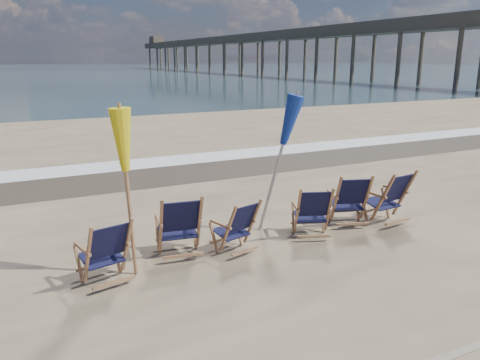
{
  "coord_description": "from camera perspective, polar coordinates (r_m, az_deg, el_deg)",
  "views": [
    {
      "loc": [
        -3.53,
        -5.06,
        3.01
      ],
      "look_at": [
        0.0,
        2.2,
        0.9
      ],
      "focal_mm": 35.0,
      "sensor_mm": 36.0,
      "label": 1
    }
  ],
  "objects": [
    {
      "name": "fishing_pier",
      "position": [
        89.32,
        1.86,
        15.7
      ],
      "size": [
        4.4,
        140.0,
        9.3
      ],
      "primitive_type": null,
      "color": "brown",
      "rests_on": "ground"
    },
    {
      "name": "surf_foam",
      "position": [
        14.14,
        -10.88,
        2.11
      ],
      "size": [
        200.0,
        1.4,
        0.01
      ],
      "primitive_type": "cube",
      "color": "silver",
      "rests_on": "ground"
    },
    {
      "name": "ocean",
      "position": [
        133.14,
        -24.99,
        12.03
      ],
      "size": [
        400.0,
        400.0,
        0.0
      ],
      "primitive_type": "plane",
      "color": "#334A54",
      "rests_on": "ground"
    },
    {
      "name": "umbrella_yellow",
      "position": [
        6.46,
        -13.78,
        3.62
      ],
      "size": [
        0.3,
        0.3,
        2.36
      ],
      "color": "#A16F48",
      "rests_on": "ground"
    },
    {
      "name": "beach_chair_3",
      "position": [
        8.07,
        10.8,
        -3.88
      ],
      "size": [
        0.83,
        0.87,
        0.96
      ],
      "primitive_type": null,
      "rotation": [
        0.0,
        0.0,
        2.77
      ],
      "color": "black",
      "rests_on": "ground"
    },
    {
      "name": "beach_chair_0",
      "position": [
        6.66,
        -13.58,
        -8.02
      ],
      "size": [
        0.77,
        0.83,
        0.98
      ],
      "primitive_type": null,
      "rotation": [
        0.0,
        0.0,
        3.37
      ],
      "color": "black",
      "rests_on": "ground"
    },
    {
      "name": "beach_chair_2",
      "position": [
        7.48,
        1.57,
        -5.33
      ],
      "size": [
        0.73,
        0.78,
        0.91
      ],
      "primitive_type": null,
      "rotation": [
        0.0,
        0.0,
        3.4
      ],
      "color": "black",
      "rests_on": "ground"
    },
    {
      "name": "beach_chair_4",
      "position": [
        8.81,
        15.17,
        -2.34
      ],
      "size": [
        0.86,
        0.91,
        1.02
      ],
      "primitive_type": null,
      "rotation": [
        0.0,
        0.0,
        2.82
      ],
      "color": "black",
      "rests_on": "ground"
    },
    {
      "name": "umbrella_blue",
      "position": [
        8.02,
        4.52,
        6.73
      ],
      "size": [
        0.3,
        0.3,
        2.45
      ],
      "color": "#A5A5AD",
      "rests_on": "ground"
    },
    {
      "name": "beach_chair_1",
      "position": [
        7.24,
        -4.95,
        -5.45
      ],
      "size": [
        0.77,
        0.84,
        1.06
      ],
      "primitive_type": null,
      "rotation": [
        0.0,
        0.0,
        3.01
      ],
      "color": "black",
      "rests_on": "ground"
    },
    {
      "name": "beach_chair_5",
      "position": [
        9.23,
        19.43,
        -1.77
      ],
      "size": [
        0.77,
        0.84,
        1.07
      ],
      "primitive_type": null,
      "rotation": [
        0.0,
        0.0,
        3.26
      ],
      "color": "black",
      "rests_on": "ground"
    },
    {
      "name": "wet_sand_strip",
      "position": [
        12.73,
        -9.09,
        0.8
      ],
      "size": [
        200.0,
        2.6,
        0.0
      ],
      "primitive_type": "cube",
      "color": "#42362A",
      "rests_on": "ground"
    }
  ]
}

